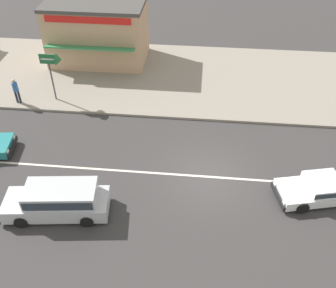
# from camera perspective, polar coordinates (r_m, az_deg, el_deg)

# --- Properties ---
(ground_plane) EXTENTS (160.00, 160.00, 0.00)m
(ground_plane) POSITION_cam_1_polar(r_m,az_deg,el_deg) (20.33, 5.79, -4.75)
(ground_plane) COLOR #383535
(lane_centre_stripe) EXTENTS (50.40, 0.14, 0.01)m
(lane_centre_stripe) POSITION_cam_1_polar(r_m,az_deg,el_deg) (20.33, 5.79, -4.74)
(lane_centre_stripe) COLOR silver
(lane_centre_stripe) RESTS_ON ground
(kerb_strip) EXTENTS (68.00, 10.00, 0.15)m
(kerb_strip) POSITION_cam_1_polar(r_m,az_deg,el_deg) (28.27, 6.24, 9.37)
(kerb_strip) COLOR gray
(kerb_strip) RESTS_ON ground
(sedan_white_0) EXTENTS (4.69, 2.72, 1.06)m
(sedan_white_0) POSITION_cam_1_polar(r_m,az_deg,el_deg) (20.28, 21.48, -6.03)
(sedan_white_0) COLOR white
(sedan_white_0) RESTS_ON ground
(minivan_silver_5) EXTENTS (5.00, 2.25, 1.56)m
(minivan_silver_5) POSITION_cam_1_polar(r_m,az_deg,el_deg) (18.65, -15.61, -7.76)
(minivan_silver_5) COLOR #B7BABF
(minivan_silver_5) RESTS_ON ground
(arrow_signboard) EXTENTS (1.40, 0.70, 3.22)m
(arrow_signboard) POSITION_cam_1_polar(r_m,az_deg,el_deg) (25.25, -15.91, 11.39)
(arrow_signboard) COLOR #4C4C51
(arrow_signboard) RESTS_ON kerb_strip
(pedestrian_near_clock) EXTENTS (0.34, 0.34, 1.69)m
(pedestrian_near_clock) POSITION_cam_1_polar(r_m,az_deg,el_deg) (26.67, -21.24, 7.46)
(pedestrian_near_clock) COLOR #232838
(pedestrian_near_clock) RESTS_ON kerb_strip
(shopfront_corner_warung) EXTENTS (7.01, 5.03, 4.40)m
(shopfront_corner_warung) POSITION_cam_1_polar(r_m,az_deg,el_deg) (30.15, -10.16, 15.82)
(shopfront_corner_warung) COLOR tan
(shopfront_corner_warung) RESTS_ON kerb_strip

